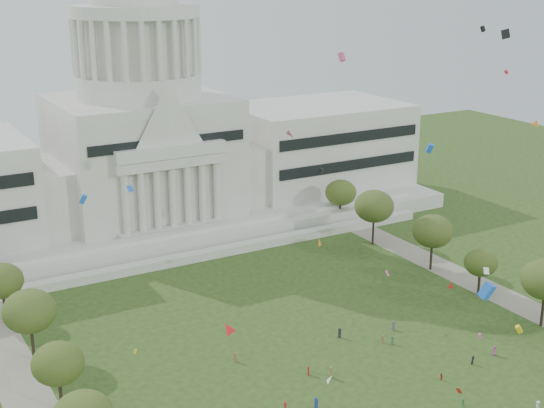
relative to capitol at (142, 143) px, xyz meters
name	(u,v)px	position (x,y,z in m)	size (l,w,h in m)	color
capitol	(142,143)	(0.00, 0.00, 0.00)	(160.00, 64.50, 91.30)	silver
path_right	(506,298)	(48.00, -83.59, -22.28)	(8.00, 160.00, 0.04)	gray
row_tree_l_3	(58,364)	(-44.09, -79.67, -14.09)	(8.12, 8.12, 11.55)	black
row_tree_r_3	(481,263)	(44.40, -79.10, -15.21)	(7.01, 7.01, 9.98)	black
row_tree_l_4	(29,311)	(-44.08, -61.17, -12.90)	(9.29, 9.29, 13.21)	black
row_tree_r_4	(433,231)	(44.76, -63.55, -13.01)	(9.19, 9.19, 13.06)	black
row_tree_l_5	(2,281)	(-45.22, -42.58, -13.88)	(8.33, 8.33, 11.85)	black
row_tree_r_5	(374,206)	(43.49, -43.40, -12.37)	(9.82, 9.82, 13.96)	black
row_tree_r_6	(341,193)	(45.96, -25.46, -13.79)	(8.42, 8.42, 11.97)	black
person_0	(494,351)	(27.57, -100.26, -21.37)	(0.91, 0.59, 1.85)	#994C8C
person_2	(473,360)	(21.93, -100.82, -21.49)	(0.78, 0.48, 1.61)	#26262B
person_3	(463,402)	(10.87, -109.97, -21.46)	(1.08, 0.56, 1.67)	#33723F
person_9	(538,406)	(20.07, -116.74, -21.35)	(1.22, 0.63, 1.88)	silver
person_10	(441,377)	(13.52, -102.10, -21.62)	(0.79, 0.43, 1.35)	#B21E1E
kite_swarm	(418,212)	(2.21, -106.70, 10.47)	(86.96, 102.64, 64.93)	red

